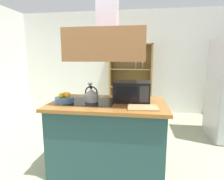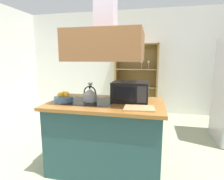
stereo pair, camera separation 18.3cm
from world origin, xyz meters
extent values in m
plane|color=#979E7C|center=(0.00, 0.00, 0.00)|extent=(7.80, 7.80, 0.00)
cube|color=silver|center=(0.00, 3.00, 1.35)|extent=(6.00, 0.12, 2.70)
cube|color=#214344|center=(-0.05, 0.19, 0.43)|extent=(1.38, 0.82, 0.86)
cube|color=brown|center=(-0.05, 0.19, 0.88)|extent=(1.46, 0.90, 0.04)
cube|color=black|center=(-0.27, 0.19, 0.90)|extent=(0.60, 0.48, 0.00)
cube|color=brown|center=(-0.05, 0.19, 1.60)|extent=(0.90, 0.70, 0.36)
cube|color=olive|center=(-0.42, 2.74, 0.91)|extent=(0.04, 0.40, 1.82)
cube|color=olive|center=(0.64, 2.74, 0.91)|extent=(0.04, 0.40, 1.82)
cube|color=olive|center=(0.11, 2.74, 1.81)|extent=(1.09, 0.40, 0.03)
cube|color=olive|center=(0.11, 2.74, 0.04)|extent=(1.09, 0.40, 0.08)
cube|color=olive|center=(0.11, 2.93, 0.91)|extent=(1.09, 0.02, 1.82)
cube|color=olive|center=(0.11, 2.74, 0.73)|extent=(1.01, 0.36, 0.02)
cube|color=olive|center=(0.11, 2.74, 1.18)|extent=(1.01, 0.36, 0.02)
cylinder|color=beige|center=(-0.09, 2.69, 0.77)|extent=(0.18, 0.18, 0.05)
cylinder|color=beige|center=(-0.09, 2.69, 0.81)|extent=(0.17, 0.17, 0.05)
cylinder|color=beige|center=(-0.09, 2.69, 0.86)|extent=(0.16, 0.16, 0.05)
cylinder|color=silver|center=(0.24, 2.70, 1.26)|extent=(0.01, 0.01, 0.12)
cone|color=silver|center=(0.24, 2.70, 1.36)|extent=(0.07, 0.07, 0.08)
cylinder|color=silver|center=(0.42, 2.70, 1.26)|extent=(0.01, 0.01, 0.12)
cone|color=silver|center=(0.42, 2.70, 1.36)|extent=(0.07, 0.07, 0.08)
cylinder|color=#AFB7B9|center=(-0.27, 0.19, 0.95)|extent=(0.18, 0.18, 0.10)
cone|color=silver|center=(-0.27, 0.19, 1.03)|extent=(0.17, 0.17, 0.06)
sphere|color=black|center=(-0.27, 0.19, 1.08)|extent=(0.03, 0.03, 0.03)
torus|color=black|center=(-0.27, 0.19, 1.02)|extent=(0.17, 0.02, 0.17)
cube|color=tan|center=(0.38, -0.04, 0.91)|extent=(0.36, 0.27, 0.02)
cube|color=black|center=(0.24, 0.30, 1.03)|extent=(0.46, 0.34, 0.26)
cube|color=black|center=(0.19, 0.12, 1.03)|extent=(0.26, 0.01, 0.17)
cube|color=#262628|center=(0.40, 0.12, 1.03)|extent=(0.11, 0.01, 0.20)
cylinder|color=silver|center=(-0.37, 0.48, 0.90)|extent=(0.06, 0.06, 0.01)
cylinder|color=silver|center=(-0.37, 0.48, 0.96)|extent=(0.01, 0.01, 0.11)
cone|color=silver|center=(-0.37, 0.48, 1.06)|extent=(0.08, 0.08, 0.09)
cylinder|color=#4C7299|center=(-0.60, 0.09, 0.94)|extent=(0.24, 0.24, 0.07)
sphere|color=#FCA725|center=(-0.55, 0.09, 1.00)|extent=(0.08, 0.08, 0.08)
sphere|color=yellow|center=(-0.62, 0.14, 1.00)|extent=(0.06, 0.06, 0.06)
sphere|color=gold|center=(-0.62, 0.05, 1.00)|extent=(0.06, 0.06, 0.06)
camera|label=1|loc=(0.33, -2.07, 1.46)|focal=29.45mm
camera|label=2|loc=(0.51, -2.04, 1.46)|focal=29.45mm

